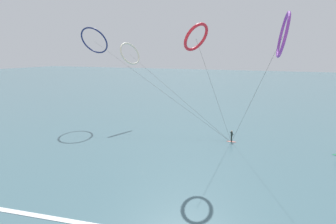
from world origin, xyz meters
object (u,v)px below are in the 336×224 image
kite_violet (283,35)px  kite_navy (94,41)px  surfer_coral (232,137)px  kite_crimson (196,37)px  kite_ivory (130,54)px

kite_violet → kite_navy: kite_navy is taller
surfer_coral → kite_crimson: (-3.12, -8.52, 13.57)m
kite_crimson → kite_violet: (8.87, -2.56, -0.11)m
kite_crimson → kite_violet: bearing=95.7°
kite_violet → surfer_coral: bearing=-159.1°
kite_crimson → kite_navy: 26.19m
kite_ivory → kite_violet: size_ratio=1.33×
kite_ivory → kite_navy: size_ratio=0.75×
kite_crimson → surfer_coral: bearing=-178.3°
surfer_coral → kite_navy: bearing=-122.6°
kite_ivory → kite_crimson: bearing=-113.7°
surfer_coral → kite_ivory: (-19.99, 6.14, 11.78)m
kite_navy → kite_ivory: bearing=-159.2°
kite_ivory → kite_violet: bearing=-106.5°
kite_violet → kite_navy: (-31.88, 15.05, 0.64)m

